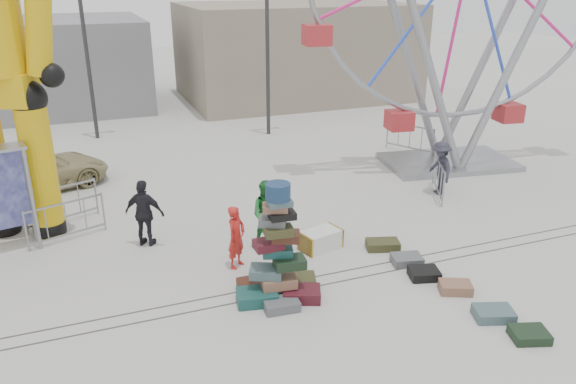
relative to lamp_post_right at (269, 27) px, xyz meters
name	(u,v)px	position (x,y,z in m)	size (l,w,h in m)	color
ground	(334,299)	(-3.09, -13.00, -4.48)	(90.00, 90.00, 0.00)	#9E9E99
track_line_near	(322,285)	(-3.09, -12.40, -4.48)	(40.00, 0.04, 0.01)	#47443F
track_line_far	(315,277)	(-3.09, -12.00, -4.48)	(40.00, 0.04, 0.01)	#47443F
building_right	(295,51)	(3.91, 7.00, -1.98)	(12.00, 8.00, 5.00)	gray
building_left	(43,64)	(-9.09, 9.00, -2.28)	(10.00, 8.00, 4.40)	gray
lamp_post_right	(269,27)	(0.00, 0.00, 0.00)	(1.41, 0.25, 8.00)	#2D2D30
lamp_post_left	(86,28)	(-7.00, 2.00, 0.00)	(1.41, 0.25, 8.00)	#2D2D30
suitcase_tower	(278,266)	(-4.18, -12.45, -3.75)	(1.98, 1.66, 2.63)	#194D4A
steamer_trunk	(321,240)	(-2.39, -10.71, -4.24)	(1.03, 0.60, 0.48)	silver
row_case_0	(383,245)	(-0.92, -11.31, -4.37)	(0.83, 0.49, 0.22)	#3E3E1F
row_case_1	(407,260)	(-0.77, -12.20, -4.38)	(0.71, 0.53, 0.21)	#5A5E62
row_case_2	(424,274)	(-0.76, -12.92, -4.38)	(0.67, 0.54, 0.21)	black
row_case_3	(456,287)	(-0.47, -13.70, -4.37)	(0.69, 0.47, 0.22)	#8E6148
row_case_4	(494,314)	(-0.36, -14.81, -4.38)	(0.77, 0.55, 0.21)	#486267
row_case_5	(529,335)	(-0.19, -15.63, -4.39)	(0.69, 0.54, 0.19)	black
barricade_dummy_b	(66,221)	(-8.39, -7.94, -3.93)	(2.00, 0.10, 1.10)	gray
barricade_dummy_c	(62,205)	(-8.49, -6.74, -3.93)	(2.00, 0.10, 1.10)	gray
barricade_wheel_front	(438,178)	(2.56, -8.65, -3.93)	(2.00, 0.10, 1.10)	gray
barricade_wheel_back	(410,138)	(4.18, -4.44, -3.93)	(2.00, 0.10, 1.10)	gray
pedestrian_red	(236,237)	(-4.64, -10.86, -3.71)	(0.56, 0.37, 1.54)	red
pedestrian_green	(268,215)	(-3.61, -10.18, -3.58)	(0.87, 0.68, 1.80)	#1A6828
pedestrian_black	(145,213)	(-6.49, -8.94, -3.60)	(1.04, 0.43, 1.77)	black
pedestrian_grey	(440,168)	(2.66, -8.56, -3.63)	(1.10, 0.63, 1.70)	#262633
parked_suv	(39,171)	(-9.17, -3.62, -3.88)	(1.99, 4.32, 1.20)	#9B9164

